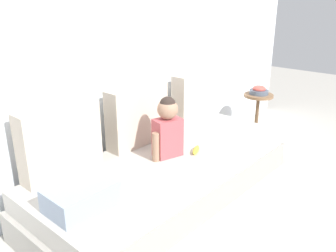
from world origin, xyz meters
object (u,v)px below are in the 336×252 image
at_px(fruit_bowl, 259,91).
at_px(throw_pillow_left, 61,141).
at_px(couch, 168,176).
at_px(side_table, 258,106).
at_px(throw_pillow_center, 138,116).
at_px(throw_pillow_right, 192,99).
at_px(folded_blanket, 81,197).
at_px(toddler, 168,127).
at_px(banana, 196,150).

bearing_deg(fruit_bowl, throw_pillow_left, 173.76).
xyz_separation_m(couch, side_table, (1.64, 0.09, 0.22)).
distance_m(couch, throw_pillow_center, 0.57).
bearing_deg(throw_pillow_right, throw_pillow_center, 180.00).
relative_size(folded_blanket, side_table, 0.74).
distance_m(couch, throw_pillow_right, 0.93).
height_order(throw_pillow_center, toddler, throw_pillow_center).
distance_m(folded_blanket, fruit_bowl, 2.56).
bearing_deg(banana, throw_pillow_left, 152.59).
relative_size(folded_blanket, fruit_bowl, 1.90).
bearing_deg(throw_pillow_left, throw_pillow_center, 0.00).
height_order(throw_pillow_right, folded_blanket, throw_pillow_right).
xyz_separation_m(throw_pillow_left, toddler, (0.73, -0.35, -0.01)).
xyz_separation_m(couch, throw_pillow_center, (0.00, 0.35, 0.45)).
xyz_separation_m(throw_pillow_right, fruit_bowl, (0.89, -0.26, -0.05)).
relative_size(banana, side_table, 0.31).
height_order(throw_pillow_center, side_table, throw_pillow_center).
distance_m(couch, fruit_bowl, 1.68).
bearing_deg(fruit_bowl, couch, -176.82).
bearing_deg(couch, throw_pillow_right, 25.30).
relative_size(toddler, fruit_bowl, 2.33).
xyz_separation_m(toddler, fruit_bowl, (1.64, 0.09, -0.04)).
bearing_deg(fruit_bowl, throw_pillow_right, 163.77).
height_order(toddler, folded_blanket, toddler).
bearing_deg(throw_pillow_left, fruit_bowl, -6.24).
height_order(banana, fruit_bowl, fruit_bowl).
xyz_separation_m(throw_pillow_left, side_table, (2.38, -0.26, -0.23)).
bearing_deg(folded_blanket, couch, 7.01).
bearing_deg(side_table, throw_pillow_right, 163.77).
height_order(couch, throw_pillow_right, throw_pillow_right).
relative_size(throw_pillow_right, fruit_bowl, 2.37).
height_order(couch, fruit_bowl, fruit_bowl).
xyz_separation_m(folded_blanket, side_table, (2.55, 0.20, -0.05)).
bearing_deg(side_table, folded_blanket, -175.44).
bearing_deg(couch, fruit_bowl, 3.18).
xyz_separation_m(throw_pillow_right, banana, (-0.55, -0.48, -0.23)).
height_order(folded_blanket, fruit_bowl, fruit_bowl).
distance_m(toddler, banana, 0.33).
bearing_deg(throw_pillow_center, banana, -68.40).
relative_size(throw_pillow_right, folded_blanket, 1.25).
bearing_deg(banana, toddler, 146.65).
bearing_deg(throw_pillow_right, side_table, -16.23).
distance_m(banana, fruit_bowl, 1.47).
xyz_separation_m(banana, side_table, (1.44, 0.22, 0.01)).
bearing_deg(throw_pillow_right, banana, -138.66).
bearing_deg(banana, throw_pillow_center, 111.60).
relative_size(throw_pillow_center, banana, 3.43).
bearing_deg(toddler, throw_pillow_center, 88.47).
bearing_deg(couch, side_table, 3.18).
xyz_separation_m(throw_pillow_center, side_table, (1.64, -0.26, -0.23)).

